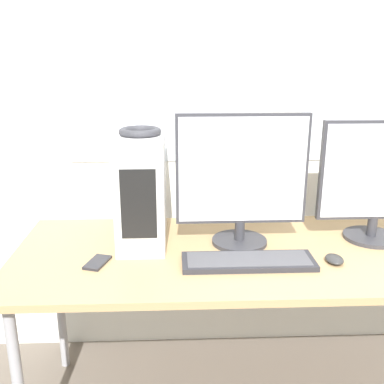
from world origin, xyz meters
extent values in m
cube|color=silver|center=(0.00, 0.89, 1.35)|extent=(8.00, 0.06, 2.70)
cube|color=white|center=(-0.55, 0.85, 1.55)|extent=(0.77, 0.01, 1.11)
cube|color=tan|center=(0.00, 0.38, 0.73)|extent=(2.16, 0.76, 0.03)
cylinder|color=#99999E|center=(-1.00, 0.68, 0.36)|extent=(0.04, 0.04, 0.72)
cube|color=silver|center=(-0.58, 0.51, 0.97)|extent=(0.19, 0.39, 0.44)
cube|color=black|center=(-0.58, 0.31, 0.97)|extent=(0.13, 0.00, 0.26)
torus|color=#333338|center=(-0.58, 0.51, 1.20)|extent=(0.17, 0.17, 0.03)
cylinder|color=#333338|center=(-0.18, 0.45, 0.75)|extent=(0.23, 0.23, 0.02)
cylinder|color=#333338|center=(-0.18, 0.45, 0.81)|extent=(0.04, 0.04, 0.09)
cube|color=#333338|center=(-0.18, 0.45, 1.06)|extent=(0.52, 0.03, 0.44)
cube|color=white|center=(-0.18, 0.43, 1.06)|extent=(0.50, 0.00, 0.42)
cylinder|color=#333338|center=(0.38, 0.47, 0.75)|extent=(0.23, 0.23, 0.02)
cylinder|color=#333338|center=(0.38, 0.47, 0.81)|extent=(0.04, 0.04, 0.09)
cube|color=#333338|center=(0.38, 0.47, 1.04)|extent=(0.48, 0.03, 0.41)
cube|color=white|center=(0.38, 0.46, 1.04)|extent=(0.46, 0.00, 0.38)
cube|color=#28282D|center=(-0.18, 0.26, 0.75)|extent=(0.49, 0.15, 0.02)
cube|color=#47474C|center=(-0.18, 0.26, 0.77)|extent=(0.45, 0.13, 0.00)
ellipsoid|color=#2D2D2D|center=(0.15, 0.26, 0.76)|extent=(0.06, 0.09, 0.03)
cube|color=#232328|center=(-0.74, 0.28, 0.75)|extent=(0.10, 0.13, 0.01)
camera|label=1|loc=(-0.45, -1.24, 1.49)|focal=42.00mm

